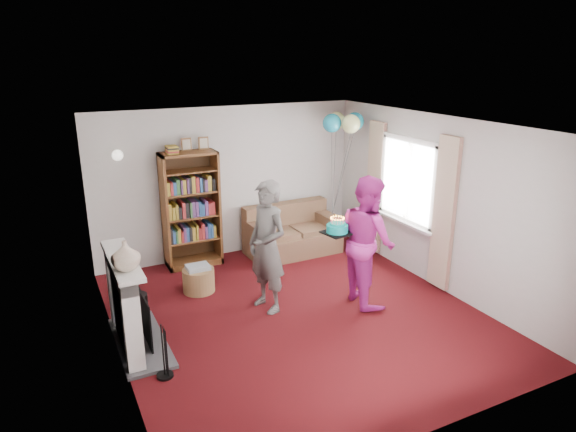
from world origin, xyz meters
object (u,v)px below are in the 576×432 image
bookcase (190,210)px  sofa (291,234)px  person_striped (267,247)px  person_magenta (367,240)px  birthday_cake (337,229)px

bookcase → sofa: 1.80m
sofa → person_striped: person_striped is taller
person_magenta → birthday_cake: person_magenta is taller
person_magenta → sofa: bearing=9.5°
bookcase → sofa: bearing=-8.0°
sofa → birthday_cake: size_ratio=4.52×
person_magenta → birthday_cake: 0.47m
sofa → person_striped: bearing=-126.6°
bookcase → person_striped: bearing=-76.8°
person_striped → birthday_cake: (0.89, -0.28, 0.20)m
person_striped → person_magenta: 1.37m
person_striped → person_magenta: person_magenta is taller
sofa → person_magenta: (0.09, -2.11, 0.58)m
birthday_cake → sofa: bearing=80.8°
person_striped → birthday_cake: person_striped is taller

